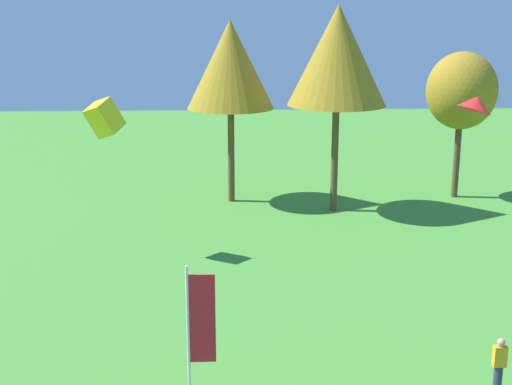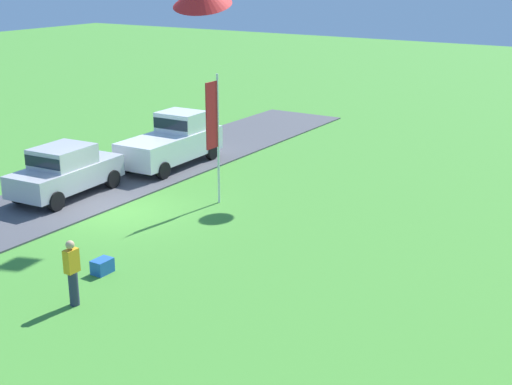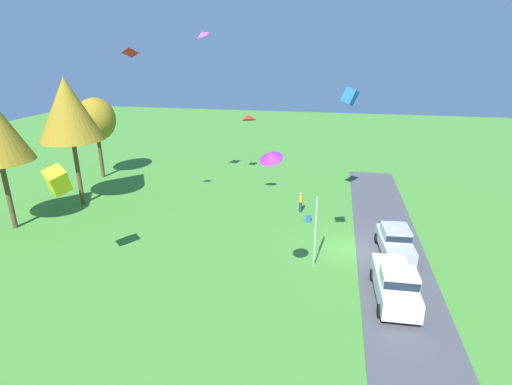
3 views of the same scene
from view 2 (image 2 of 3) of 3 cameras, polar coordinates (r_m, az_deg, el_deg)
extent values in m
plane|color=#478E33|center=(24.77, -10.74, -1.54)|extent=(120.00, 120.00, 0.00)
cube|color=#4C4C51|center=(26.56, -14.93, -0.45)|extent=(36.00, 4.40, 0.06)
cube|color=white|center=(29.75, -6.86, 3.72)|extent=(5.06, 2.06, 1.00)
cube|color=white|center=(30.17, -6.01, 5.70)|extent=(1.55, 1.81, 0.80)
cube|color=#19232D|center=(30.17, -6.01, 5.70)|extent=(1.58, 1.77, 0.44)
cylinder|color=black|center=(31.71, -6.28, 3.69)|extent=(0.69, 0.26, 0.68)
cylinder|color=black|center=(30.69, -3.57, 3.29)|extent=(0.69, 0.26, 0.68)
cylinder|color=black|center=(29.15, -10.26, 2.25)|extent=(0.69, 0.26, 0.68)
cylinder|color=black|center=(28.04, -7.45, 1.77)|extent=(0.69, 0.26, 0.68)
cube|color=#B7B7BC|center=(26.60, -14.94, 1.32)|extent=(4.51, 2.10, 0.80)
cube|color=#B7B7BC|center=(26.34, -15.21, 2.83)|extent=(2.11, 1.77, 0.70)
cube|color=#19232D|center=(26.34, -15.21, 2.83)|extent=(2.15, 1.74, 0.38)
cylinder|color=black|center=(28.32, -14.10, 1.53)|extent=(0.69, 0.29, 0.68)
cylinder|color=black|center=(27.23, -11.42, 1.07)|extent=(0.69, 0.29, 0.68)
cylinder|color=black|center=(26.30, -18.44, -0.10)|extent=(0.69, 0.29, 0.68)
cylinder|color=black|center=(25.12, -15.74, -0.67)|extent=(0.69, 0.29, 0.68)
cylinder|color=#2D334C|center=(18.29, -14.37, -7.45)|extent=(0.24, 0.24, 0.88)
cube|color=orange|center=(18.00, -14.55, -5.31)|extent=(0.36, 0.22, 0.60)
sphere|color=tan|center=(17.84, -14.66, -4.07)|extent=(0.22, 0.22, 0.22)
cylinder|color=silver|center=(24.71, -3.05, 4.23)|extent=(0.08, 0.08, 4.56)
cube|color=red|center=(24.24, -3.56, 6.16)|extent=(0.64, 0.04, 2.28)
cube|color=blue|center=(20.01, -12.20, -5.78)|extent=(0.56, 0.40, 0.40)
camera|label=1|loc=(35.29, -27.38, 19.97)|focal=50.00mm
camera|label=3|loc=(44.26, 14.06, 23.36)|focal=28.00mm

